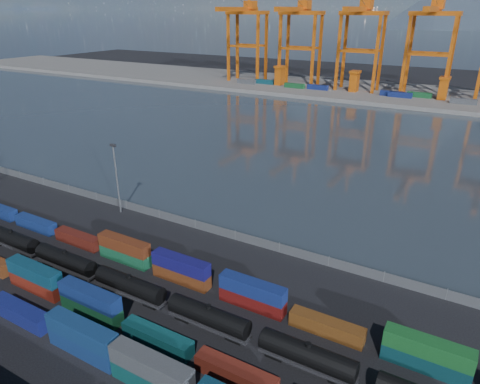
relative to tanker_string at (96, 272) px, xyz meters
The scene contains 12 objects.
ground 13.71m from the tanker_string, 13.26° to the right, with size 700.00×700.00×0.00m, color black.
harbor_water 102.76m from the tanker_string, 82.63° to the left, with size 700.00×700.00×0.00m, color #273038.
far_quay 207.31m from the tanker_string, 86.35° to the left, with size 700.00×70.00×2.00m, color #514F4C.
container_row_south 14.71m from the tanker_string, 59.67° to the right, with size 139.26×2.38×5.08m.
container_row_mid 17.96m from the tanker_string, 21.42° to the right, with size 140.53×2.30×4.90m.
container_row_north 25.94m from the tanker_string, 17.07° to the left, with size 140.33×2.26×4.82m.
tanker_string is the anchor object (origin of this frame).
waterfront_fence 28.19m from the tanker_string, 62.09° to the left, with size 160.12×0.12×2.20m.
yard_light_mast 29.30m from the tanker_string, 126.30° to the left, with size 1.60×0.40×16.60m.
gantry_cranes 203.41m from the tanker_string, 88.37° to the left, with size 198.32×44.77×60.63m.
quay_containers 192.37m from the tanker_string, 89.35° to the left, with size 172.58×10.99×2.60m.
straddle_carriers 197.27m from the tanker_string, 86.89° to the left, with size 140.00×7.00×11.10m.
Camera 1 is at (39.24, -38.58, 43.88)m, focal length 32.00 mm.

